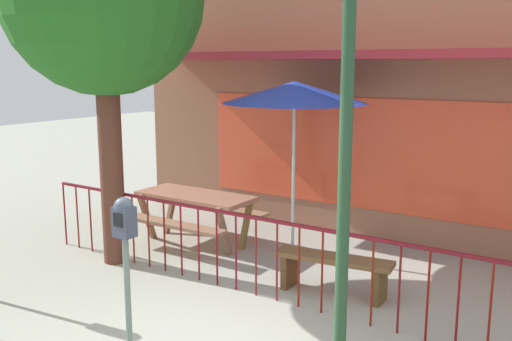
{
  "coord_description": "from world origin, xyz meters",
  "views": [
    {
      "loc": [
        3.2,
        -3.54,
        2.7
      ],
      "look_at": [
        -0.55,
        2.1,
        1.42
      ],
      "focal_mm": 39.6,
      "sensor_mm": 36.0,
      "label": 1
    }
  ],
  "objects_px": {
    "picnic_table_left": "(195,204)",
    "patio_umbrella": "(295,93)",
    "patio_bench": "(333,266)",
    "parking_meter_far": "(125,237)",
    "street_lamp": "(348,76)"
  },
  "relations": [
    {
      "from": "picnic_table_left",
      "to": "patio_umbrella",
      "type": "distance_m",
      "value": 2.27
    },
    {
      "from": "picnic_table_left",
      "to": "patio_bench",
      "type": "height_order",
      "value": "picnic_table_left"
    },
    {
      "from": "patio_umbrella",
      "to": "parking_meter_far",
      "type": "bearing_deg",
      "value": -85.07
    },
    {
      "from": "picnic_table_left",
      "to": "parking_meter_far",
      "type": "distance_m",
      "value": 3.59
    },
    {
      "from": "patio_umbrella",
      "to": "picnic_table_left",
      "type": "bearing_deg",
      "value": -164.26
    },
    {
      "from": "picnic_table_left",
      "to": "street_lamp",
      "type": "xyz_separation_m",
      "value": [
        3.6,
        -2.54,
        2.0
      ]
    },
    {
      "from": "parking_meter_far",
      "to": "street_lamp",
      "type": "distance_m",
      "value": 2.36
    },
    {
      "from": "picnic_table_left",
      "to": "patio_bench",
      "type": "relative_size",
      "value": 1.27
    },
    {
      "from": "picnic_table_left",
      "to": "patio_bench",
      "type": "xyz_separation_m",
      "value": [
        2.6,
        -0.61,
        -0.26
      ]
    },
    {
      "from": "patio_bench",
      "to": "parking_meter_far",
      "type": "relative_size",
      "value": 0.91
    },
    {
      "from": "patio_umbrella",
      "to": "patio_bench",
      "type": "bearing_deg",
      "value": -41.93
    },
    {
      "from": "picnic_table_left",
      "to": "patio_bench",
      "type": "distance_m",
      "value": 2.69
    },
    {
      "from": "picnic_table_left",
      "to": "street_lamp",
      "type": "bearing_deg",
      "value": -35.26
    },
    {
      "from": "picnic_table_left",
      "to": "patio_umbrella",
      "type": "relative_size",
      "value": 0.73
    },
    {
      "from": "patio_umbrella",
      "to": "street_lamp",
      "type": "xyz_separation_m",
      "value": [
        2.13,
        -2.95,
        0.31
      ]
    }
  ]
}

